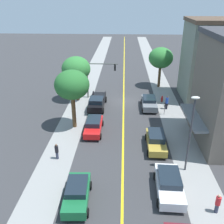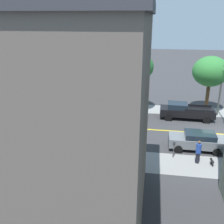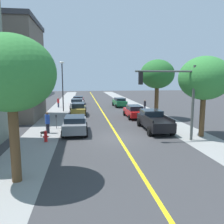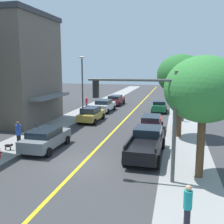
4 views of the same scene
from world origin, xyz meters
name	(u,v)px [view 1 (image 1 of 4)]	position (x,y,z in m)	size (l,w,h in m)	color
ground_plane	(124,102)	(0.00, 0.00, 0.00)	(140.00, 140.00, 0.00)	#38383A
sidewalk_left	(167,102)	(-6.28, 0.00, 0.00)	(3.15, 126.00, 0.01)	gray
sidewalk_right	(81,101)	(6.28, 0.00, 0.00)	(3.15, 126.00, 0.01)	gray
road_centerline_stripe	(124,102)	(0.00, 0.00, 0.00)	(0.20, 126.00, 0.00)	yellow
tan_rowhouse	(220,61)	(-13.52, -2.10, 5.69)	(9.95, 7.32, 11.35)	gray
street_tree_left_near	(76,69)	(6.78, -0.33, 4.69)	(4.05, 4.05, 6.45)	brown
street_tree_right_corner	(72,85)	(5.74, 8.02, 5.14)	(3.87, 3.87, 6.84)	brown
street_tree_left_far	(161,58)	(-5.90, -6.93, 4.88)	(3.93, 3.93, 6.59)	brown
fire_hydrant	(162,99)	(-5.60, -0.32, 0.43)	(0.44, 0.24, 0.86)	red
parking_meter	(165,108)	(-5.29, 4.16, 0.89)	(0.12, 0.18, 1.35)	#4C4C51
traffic_light_mast	(97,73)	(3.95, -1.36, 3.79)	(4.56, 0.32, 5.67)	#474C47
street_lamp	(191,127)	(-5.54, 15.67, 4.29)	(0.70, 0.36, 7.02)	#38383D
red_sedan_right_curb	(94,125)	(3.35, 9.11, 0.79)	(2.00, 4.73, 1.51)	red
gold_sedan_left_curb	(156,140)	(-3.32, 12.11, 0.82)	(2.03, 4.61, 1.58)	#B29338
grey_sedan_left_curb	(149,102)	(-3.48, 2.12, 0.81)	(2.14, 4.61, 1.51)	slate
green_sedan_right_curb	(77,193)	(3.37, 19.87, 0.79)	(2.11, 4.31, 1.50)	#196638
white_sedan_left_curb	(169,184)	(-3.62, 18.57, 0.82)	(2.21, 4.73, 1.56)	silver
black_pickup_truck	(97,102)	(3.63, 2.41, 0.90)	(2.32, 5.81, 1.75)	black
pedestrian_red_shirt	(218,203)	(-6.72, 20.48, 0.84)	(0.36, 0.36, 1.61)	#33384C
pedestrian_teal_shirt	(88,84)	(5.98, -5.27, 0.90)	(0.32, 0.32, 1.68)	black
pedestrian_blue_shirt	(167,102)	(-5.83, 2.38, 0.98)	(0.40, 0.40, 1.86)	black
pedestrian_black_shirt	(57,151)	(6.21, 14.55, 0.85)	(0.34, 0.34, 1.62)	#33384C
small_dog	(166,104)	(-5.99, 1.33, 0.32)	(0.64, 0.30, 0.48)	black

